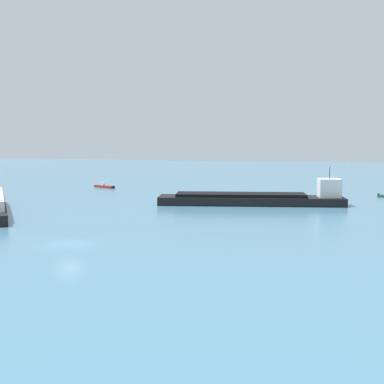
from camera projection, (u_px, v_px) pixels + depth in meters
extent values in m
plane|color=teal|center=(69.00, 244.00, 46.69)|extent=(400.00, 400.00, 0.00)
cube|color=black|center=(250.00, 200.00, 75.95)|extent=(28.60, 12.00, 1.25)
cube|color=black|center=(241.00, 195.00, 75.97)|extent=(20.21, 9.19, 0.50)
cube|color=white|center=(329.00, 188.00, 74.89)|extent=(3.82, 3.68, 2.80)
cylinder|color=#333338|center=(330.00, 173.00, 74.66)|extent=(0.12, 0.12, 1.80)
cube|color=black|center=(162.00, 199.00, 76.92)|extent=(1.85, 4.19, 1.12)
cube|color=maroon|center=(104.00, 187.00, 103.72)|extent=(5.35, 3.02, 0.47)
cube|color=white|center=(103.00, 184.00, 103.92)|extent=(0.68, 0.72, 0.50)
cube|color=black|center=(113.00, 187.00, 101.95)|extent=(0.38, 0.40, 0.56)
cube|color=black|center=(379.00, 195.00, 86.81)|extent=(0.38, 0.40, 0.56)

